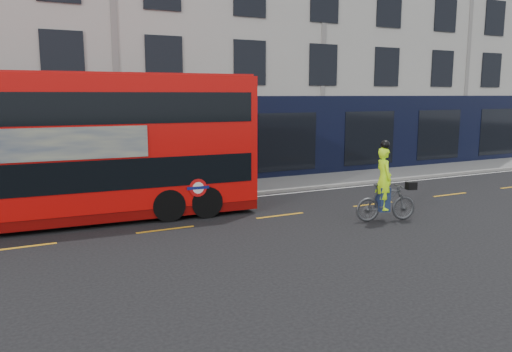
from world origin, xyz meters
TOP-DOWN VIEW (x-y plane):
  - ground at (0.00, 0.00)m, footprint 120.00×120.00m
  - pavement at (0.00, 6.50)m, footprint 60.00×3.00m
  - kerb at (0.00, 5.00)m, footprint 60.00×0.12m
  - building_terrace at (0.00, 12.94)m, footprint 50.00×10.07m
  - road_edge_line at (0.00, 4.70)m, footprint 58.00×0.10m
  - lane_dashes at (0.00, 1.50)m, footprint 58.00×0.12m
  - bus at (-2.25, 3.80)m, footprint 11.88×3.32m
  - cyclist at (6.69, -0.64)m, footprint 2.13×1.09m

SIDE VIEW (x-z plane):
  - ground at x=0.00m, z-range 0.00..0.00m
  - road_edge_line at x=0.00m, z-range 0.00..0.01m
  - lane_dashes at x=0.00m, z-range 0.00..0.01m
  - pavement at x=0.00m, z-range 0.00..0.12m
  - kerb at x=0.00m, z-range 0.00..0.13m
  - cyclist at x=6.69m, z-range -0.44..2.21m
  - bus at x=-2.25m, z-range 0.06..4.80m
  - building_terrace at x=0.00m, z-range -0.01..14.99m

